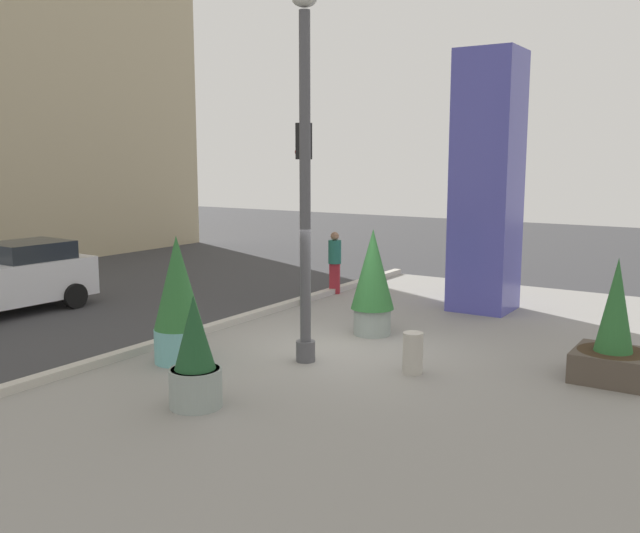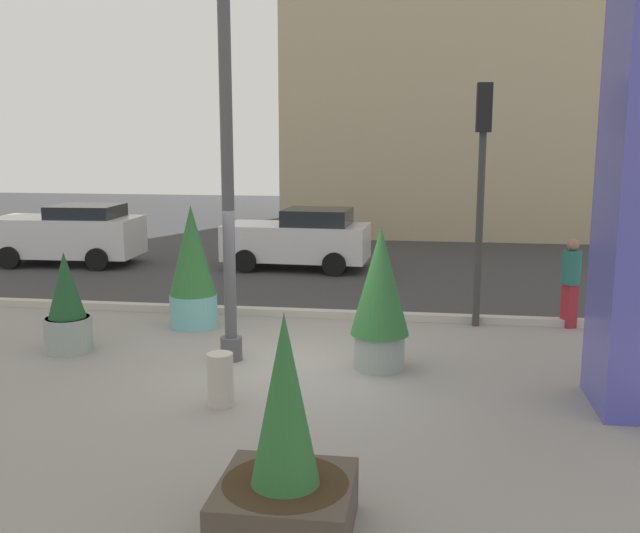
{
  "view_description": "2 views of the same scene",
  "coord_description": "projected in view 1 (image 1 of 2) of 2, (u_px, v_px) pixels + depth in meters",
  "views": [
    {
      "loc": [
        -11.48,
        -6.97,
        3.77
      ],
      "look_at": [
        0.15,
        0.5,
        1.62
      ],
      "focal_mm": 39.01,
      "sensor_mm": 36.0,
      "label": 1
    },
    {
      "loc": [
        2.11,
        -10.93,
        3.63
      ],
      "look_at": [
        0.37,
        0.7,
        1.51
      ],
      "focal_mm": 39.89,
      "sensor_mm": 36.0,
      "label": 2
    }
  ],
  "objects": [
    {
      "name": "potted_plant_mid_plaza",
      "position": [
        178.0,
        300.0,
        12.83
      ],
      "size": [
        0.92,
        0.92,
        2.39
      ],
      "color": "#6BB2B2",
      "rests_on": "ground_plane"
    },
    {
      "name": "concrete_bollard",
      "position": [
        413.0,
        353.0,
        12.24
      ],
      "size": [
        0.36,
        0.36,
        0.75
      ],
      "primitive_type": "cylinder",
      "color": "#B2ADA3",
      "rests_on": "ground_plane"
    },
    {
      "name": "lamp_post",
      "position": [
        305.0,
        188.0,
        12.54
      ],
      "size": [
        0.44,
        0.44,
        6.65
      ],
      "color": "#4C4C51",
      "rests_on": "ground_plane"
    },
    {
      "name": "traffic_light_corner",
      "position": [
        304.0,
        185.0,
        17.53
      ],
      "size": [
        0.28,
        0.42,
        4.65
      ],
      "color": "#333833",
      "rests_on": "ground_plane"
    },
    {
      "name": "potted_plant_near_right",
      "position": [
        373.0,
        280.0,
        14.85
      ],
      "size": [
        0.93,
        0.93,
        2.3
      ],
      "color": "gray",
      "rests_on": "ground_plane"
    },
    {
      "name": "car_far_lane",
      "position": [
        11.0,
        278.0,
        17.15
      ],
      "size": [
        4.09,
        2.16,
        1.71
      ],
      "color": "silver",
      "rests_on": "ground_plane"
    },
    {
      "name": "curb_strip",
      "position": [
        218.0,
        326.0,
        15.5
      ],
      "size": [
        18.0,
        0.24,
        0.16
      ],
      "primitive_type": "cube",
      "color": "#B7B2A8",
      "rests_on": "ground_plane"
    },
    {
      "name": "potted_plant_by_pillar",
      "position": [
        614.0,
        339.0,
        11.82
      ],
      "size": [
        1.24,
        1.24,
        2.13
      ],
      "color": "#4C4238",
      "rests_on": "ground_plane"
    },
    {
      "name": "art_pillar_blue",
      "position": [
        487.0,
        183.0,
        17.04
      ],
      "size": [
        1.45,
        1.45,
        6.35
      ],
      "primitive_type": "cube",
      "color": "#4C4CAD",
      "rests_on": "ground_plane"
    },
    {
      "name": "ground_plane",
      "position": [
        189.0,
        324.0,
        15.99
      ],
      "size": [
        60.0,
        60.0,
        0.0
      ],
      "primitive_type": "plane",
      "color": "#38383A"
    },
    {
      "name": "potted_plant_curbside",
      "position": [
        195.0,
        359.0,
        10.53
      ],
      "size": [
        0.81,
        0.81,
        1.75
      ],
      "color": "gray",
      "rests_on": "ground_plane"
    },
    {
      "name": "pedestrian_crossing",
      "position": [
        335.0,
        259.0,
        19.42
      ],
      "size": [
        0.47,
        0.47,
        1.75
      ],
      "color": "maroon",
      "rests_on": "ground_plane"
    },
    {
      "name": "plaza_pavement",
      "position": [
        430.0,
        366.0,
        12.78
      ],
      "size": [
        18.0,
        10.0,
        0.02
      ],
      "primitive_type": "cube",
      "color": "gray",
      "rests_on": "ground_plane"
    }
  ]
}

